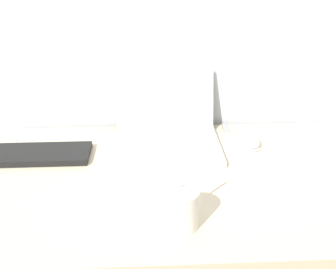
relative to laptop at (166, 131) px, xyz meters
The scene contains 6 objects.
desk 0.46m from the laptop, 82.48° to the right, with size 1.20×0.71×0.72m.
laptop is the anchor object (origin of this frame).
drink_cup 0.44m from the laptop, 88.56° to the right, with size 0.09×0.09×0.18m.
computer_mouse 0.28m from the laptop, ahead, with size 0.06×0.11×0.03m.
external_keyboard 0.47m from the laptop, 169.84° to the right, with size 0.43×0.13×0.02m.
usb_stick 0.24m from the laptop, 23.75° to the left, with size 0.02×0.06×0.01m.
Camera 1 is at (-0.08, -0.62, 1.31)m, focal length 42.00 mm.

